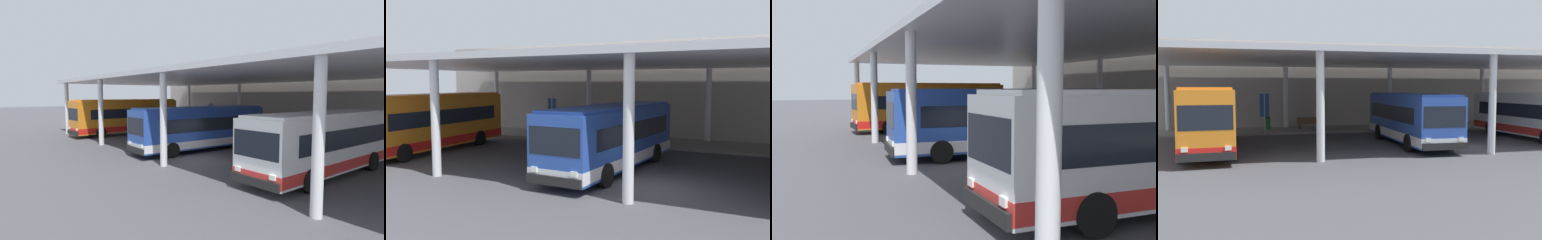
# 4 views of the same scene
# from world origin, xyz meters

# --- Properties ---
(ground_plane) EXTENTS (200.00, 200.00, 0.00)m
(ground_plane) POSITION_xyz_m (0.00, 0.00, 0.00)
(ground_plane) COLOR #47474C
(platform_kerb) EXTENTS (42.00, 4.50, 0.18)m
(platform_kerb) POSITION_xyz_m (0.00, 11.75, 0.09)
(platform_kerb) COLOR gray
(platform_kerb) RESTS_ON ground
(station_building_facade) EXTENTS (48.00, 1.60, 7.45)m
(station_building_facade) POSITION_xyz_m (0.00, 15.00, 3.72)
(station_building_facade) COLOR #ADA399
(station_building_facade) RESTS_ON ground
(canopy_shelter) EXTENTS (40.00, 17.00, 5.55)m
(canopy_shelter) POSITION_xyz_m (0.00, 5.50, 5.29)
(canopy_shelter) COLOR silver
(canopy_shelter) RESTS_ON ground
(bus_nearest_bay) EXTENTS (3.22, 11.46, 3.57)m
(bus_nearest_bay) POSITION_xyz_m (-14.74, 2.44, 1.84)
(bus_nearest_bay) COLOR orange
(bus_nearest_bay) RESTS_ON ground
(bus_second_bay) EXTENTS (3.06, 10.64, 3.17)m
(bus_second_bay) POSITION_xyz_m (-2.63, 2.43, 1.66)
(bus_second_bay) COLOR #284CA8
(bus_second_bay) RESTS_ON ground
(bus_middle_bay) EXTENTS (2.76, 10.54, 3.17)m
(bus_middle_bay) POSITION_xyz_m (6.50, 2.88, 1.66)
(bus_middle_bay) COLOR white
(bus_middle_bay) RESTS_ON ground
(bench_waiting) EXTENTS (1.80, 0.45, 0.92)m
(bench_waiting) POSITION_xyz_m (-7.64, 11.82, 0.66)
(bench_waiting) COLOR brown
(bench_waiting) RESTS_ON platform_kerb
(trash_bin) EXTENTS (0.52, 0.52, 0.98)m
(trash_bin) POSITION_xyz_m (-10.88, 12.14, 0.68)
(trash_bin) COLOR #236638
(trash_bin) RESTS_ON platform_kerb
(banner_sign) EXTENTS (0.70, 0.12, 3.20)m
(banner_sign) POSITION_xyz_m (-11.15, 10.94, 1.98)
(banner_sign) COLOR #B2B2B7
(banner_sign) RESTS_ON platform_kerb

